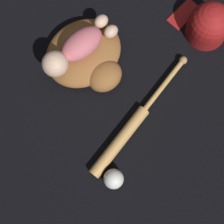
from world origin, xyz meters
TOP-DOWN VIEW (x-y plane):
  - ground_plane at (0.00, 0.00)m, footprint 6.00×6.00m
  - baseball_glove at (0.04, 0.00)m, footprint 0.32×0.33m
  - baby_figure at (0.07, -0.02)m, footprint 0.33×0.11m
  - baseball_bat at (0.11, 0.33)m, footprint 0.60×0.14m
  - baseball at (0.28, 0.44)m, footprint 0.08×0.08m
  - baseball_cap at (-0.42, 0.24)m, footprint 0.17×0.24m

SIDE VIEW (x-z plane):
  - ground_plane at x=0.00m, z-range 0.00..0.00m
  - baseball_bat at x=0.11m, z-range 0.00..0.05m
  - baseball at x=0.28m, z-range 0.00..0.08m
  - baseball_glove at x=0.04m, z-range 0.00..0.09m
  - baseball_cap at x=-0.42m, z-range -0.02..0.16m
  - baby_figure at x=0.07m, z-range 0.09..0.19m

